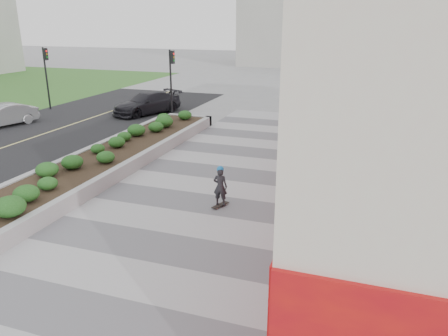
% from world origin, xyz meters
% --- Properties ---
extents(ground, '(160.00, 160.00, 0.00)m').
position_xyz_m(ground, '(0.00, 0.00, 0.00)').
color(ground, gray).
rests_on(ground, ground).
extents(walkway, '(8.00, 36.00, 0.01)m').
position_xyz_m(walkway, '(0.00, 3.00, 0.01)').
color(walkway, '#A8A8AD').
rests_on(walkway, ground).
extents(building, '(6.04, 24.08, 8.00)m').
position_xyz_m(building, '(6.98, 8.98, 3.98)').
color(building, beige).
rests_on(building, ground).
extents(planter, '(3.00, 18.00, 0.90)m').
position_xyz_m(planter, '(-5.50, 7.00, 0.42)').
color(planter, '#9E9EA0').
rests_on(planter, ground).
extents(traffic_signal_near, '(0.33, 0.28, 4.20)m').
position_xyz_m(traffic_signal_near, '(-7.23, 17.50, 2.76)').
color(traffic_signal_near, black).
rests_on(traffic_signal_near, ground).
extents(traffic_signal_far, '(0.33, 0.28, 4.20)m').
position_xyz_m(traffic_signal_far, '(-16.43, 17.00, 2.76)').
color(traffic_signal_far, black).
rests_on(traffic_signal_far, ground).
extents(manhole_cover, '(0.44, 0.44, 0.01)m').
position_xyz_m(manhole_cover, '(0.50, 3.00, 0.00)').
color(manhole_cover, '#595654').
rests_on(manhole_cover, ground).
extents(skateboarder, '(0.49, 0.75, 1.44)m').
position_xyz_m(skateboarder, '(0.48, 4.94, 0.73)').
color(skateboarder, beige).
rests_on(skateboarder, ground).
extents(car_silver, '(2.49, 4.11, 1.28)m').
position_xyz_m(car_silver, '(-15.50, 11.81, 0.64)').
color(car_silver, '#A4A7AC').
rests_on(car_silver, ground).
extents(car_dark, '(3.79, 5.22, 1.41)m').
position_xyz_m(car_dark, '(-9.26, 17.81, 0.70)').
color(car_dark, black).
rests_on(car_dark, ground).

